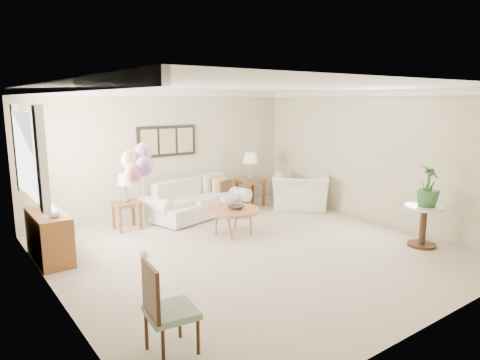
{
  "coord_description": "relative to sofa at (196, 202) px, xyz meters",
  "views": [
    {
      "loc": [
        -4.09,
        -5.23,
        2.4
      ],
      "look_at": [
        0.18,
        0.6,
        1.05
      ],
      "focal_mm": 32.0,
      "sensor_mm": 36.0,
      "label": 1
    }
  ],
  "objects": [
    {
      "name": "wall_art_triptych",
      "position": [
        -0.29,
        0.67,
        1.24
      ],
      "size": [
        1.35,
        0.06,
        0.65
      ],
      "color": "black",
      "rests_on": "ground"
    },
    {
      "name": "side_table",
      "position": [
        2.11,
        -3.81,
        0.21
      ],
      "size": [
        0.64,
        0.64,
        0.69
      ],
      "color": "silver",
      "rests_on": "ground"
    },
    {
      "name": "balloon_cluster",
      "position": [
        -1.86,
        -1.53,
        1.15
      ],
      "size": [
        0.51,
        0.53,
        1.77
      ],
      "color": "gray",
      "rests_on": "ground"
    },
    {
      "name": "potted_plant",
      "position": [
        2.11,
        -3.84,
        0.72
      ],
      "size": [
        0.49,
        0.49,
        0.69
      ],
      "primitive_type": "imported",
      "rotation": [
        0.0,
        0.0,
        0.34
      ],
      "color": "#2C5326",
      "rests_on": "side_table"
    },
    {
      "name": "decor_bowl",
      "position": [
        -0.05,
        -1.5,
        0.21
      ],
      "size": [
        0.35,
        0.35,
        0.07
      ],
      "primitive_type": "imported",
      "rotation": [
        0.0,
        0.0,
        0.24
      ],
      "color": "#2B2722",
      "rests_on": "coffee_table"
    },
    {
      "name": "armchair",
      "position": [
        2.22,
        -0.8,
        0.08
      ],
      "size": [
        1.58,
        1.59,
        0.78
      ],
      "primitive_type": "imported",
      "rotation": [
        0.0,
        0.0,
        2.33
      ],
      "color": "beige",
      "rests_on": "ground"
    },
    {
      "name": "end_table_right",
      "position": [
        1.49,
        0.09,
        0.22
      ],
      "size": [
        0.58,
        0.53,
        0.63
      ],
      "color": "brown",
      "rests_on": "ground"
    },
    {
      "name": "vase_sage",
      "position": [
        -3.03,
        -0.51,
        0.53
      ],
      "size": [
        0.24,
        0.24,
        0.2
      ],
      "primitive_type": "imported",
      "rotation": [
        0.0,
        0.0,
        0.26
      ],
      "color": "silver",
      "rests_on": "credenza"
    },
    {
      "name": "vase_white",
      "position": [
        -3.03,
        -1.14,
        0.52
      ],
      "size": [
        0.21,
        0.21,
        0.19
      ],
      "primitive_type": "imported",
      "rotation": [
        0.0,
        0.0,
        0.16
      ],
      "color": "#B5B9CE",
      "rests_on": "credenza"
    },
    {
      "name": "accent_chair",
      "position": [
        -2.75,
        -4.09,
        0.17
      ],
      "size": [
        0.51,
        0.51,
        0.94
      ],
      "color": "gray",
      "rests_on": "ground"
    },
    {
      "name": "sofa",
      "position": [
        0.0,
        0.0,
        0.0
      ],
      "size": [
        2.34,
        1.28,
        0.79
      ],
      "color": "beige",
      "rests_on": "ground"
    },
    {
      "name": "room_shell",
      "position": [
        -0.4,
        -2.2,
        1.31
      ],
      "size": [
        6.04,
        6.04,
        2.6
      ],
      "color": "#B7AB89",
      "rests_on": "ground"
    },
    {
      "name": "lamp_left",
      "position": [
        -1.51,
        0.0,
        0.63
      ],
      "size": [
        0.31,
        0.31,
        0.54
      ],
      "color": "gray",
      "rests_on": "end_table_left"
    },
    {
      "name": "credenza",
      "position": [
        -3.05,
        -0.79,
        0.06
      ],
      "size": [
        0.46,
        1.2,
        0.74
      ],
      "color": "brown",
      "rests_on": "ground"
    },
    {
      "name": "lamp_right",
      "position": [
        1.49,
        0.09,
        0.79
      ],
      "size": [
        0.35,
        0.35,
        0.61
      ],
      "color": "gray",
      "rests_on": "end_table_right"
    },
    {
      "name": "end_table_left",
      "position": [
        -1.51,
        0.0,
        0.14
      ],
      "size": [
        0.49,
        0.45,
        0.53
      ],
      "color": "brown",
      "rests_on": "ground"
    },
    {
      "name": "ground_plane",
      "position": [
        -0.29,
        -2.29,
        -0.31
      ],
      "size": [
        6.0,
        6.0,
        0.0
      ],
      "primitive_type": "plane",
      "color": "tan"
    },
    {
      "name": "coffee_table",
      "position": [
        -0.09,
        -1.46,
        0.13
      ],
      "size": [
        0.96,
        0.96,
        0.48
      ],
      "color": "#9F5F33",
      "rests_on": "ground"
    }
  ]
}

